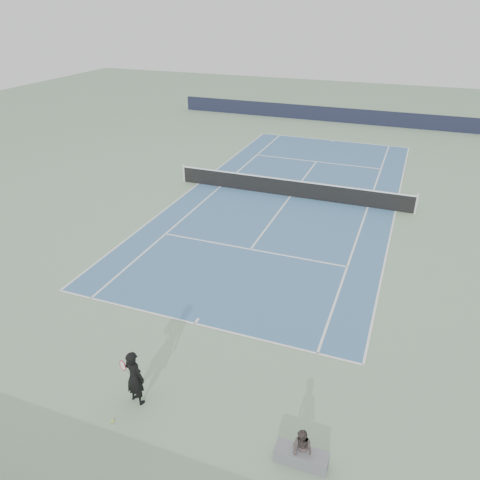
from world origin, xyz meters
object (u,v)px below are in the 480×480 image
(spectator_bench, at_px, (302,453))
(tennis_ball, at_px, (113,421))
(tennis_player, at_px, (135,377))
(tennis_net, at_px, (291,188))

(spectator_bench, bearing_deg, tennis_ball, -173.25)
(tennis_player, bearing_deg, tennis_ball, -103.55)
(tennis_player, relative_size, tennis_ball, 25.90)
(tennis_net, distance_m, tennis_player, 15.42)
(tennis_net, bearing_deg, tennis_ball, -90.68)
(tennis_net, relative_size, spectator_bench, 9.95)
(tennis_net, relative_size, tennis_ball, 201.58)
(tennis_player, xyz_separation_m, spectator_bench, (4.56, -0.29, -0.48))
(tennis_player, height_order, spectator_bench, tennis_player)
(tennis_player, distance_m, spectator_bench, 4.59)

